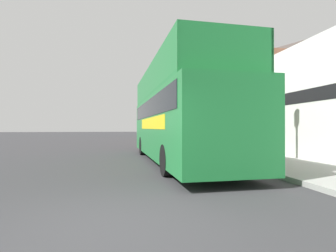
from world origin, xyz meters
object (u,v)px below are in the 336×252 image
Objects in this scene: lamp_post_second at (190,102)px; parked_car_ahead_of_bus at (165,137)px; tour_bus at (177,120)px; lamp_post_third at (167,107)px; lamp_post_nearest at (255,76)px.

parked_car_ahead_of_bus is at bearing 145.85° from lamp_post_second.
lamp_post_second is at bearing 69.36° from tour_bus.
lamp_post_third reaches higher than tour_bus.
tour_bus is 16.92m from lamp_post_third.
lamp_post_third reaches higher than lamp_post_second.
lamp_post_nearest is 18.28m from lamp_post_third.
tour_bus is 2.06× the size of lamp_post_third.
lamp_post_nearest is at bearing -88.91° from lamp_post_second.
tour_bus is 2.34× the size of lamp_post_second.
lamp_post_second reaches higher than tour_bus.
parked_car_ahead_of_bus is at bearing 99.98° from lamp_post_nearest.
parked_car_ahead_of_bus is 0.84× the size of lamp_post_third.
parked_car_ahead_of_bus is (0.92, 8.59, -1.07)m from tour_bus.
lamp_post_nearest reaches higher than lamp_post_second.
tour_bus is 8.05m from lamp_post_second.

